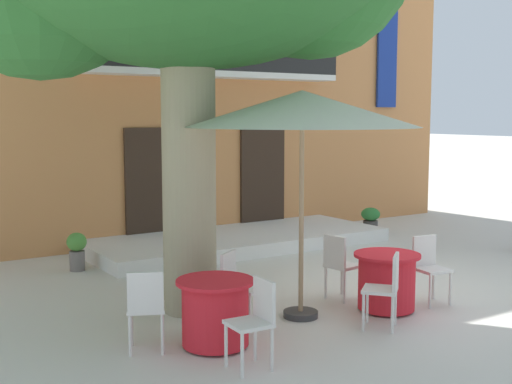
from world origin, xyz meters
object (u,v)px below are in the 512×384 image
cafe_chair_middle_1 (146,305)px  cafe_chair_near_tree_1 (386,285)px  cafe_table_near_tree (387,281)px  cafe_chair_near_tree_0 (340,262)px  cafe_umbrella (302,110)px  ground_planter_right (371,218)px  cafe_chair_middle_0 (236,283)px  ground_planter_left (77,249)px  cafe_table_middle (215,312)px  cafe_chair_middle_2 (255,317)px  cafe_chair_near_tree_2 (429,264)px

cafe_chair_middle_1 → cafe_chair_near_tree_1: bearing=-16.5°
cafe_table_near_tree → cafe_chair_near_tree_0: cafe_chair_near_tree_0 is taller
cafe_chair_near_tree_0 → cafe_umbrella: (-0.93, -0.35, 2.08)m
cafe_chair_near_tree_0 → ground_planter_right: (4.03, 3.73, -0.22)m
cafe_chair_middle_0 → ground_planter_left: size_ratio=1.44×
cafe_table_middle → cafe_chair_middle_2: (0.04, -0.75, 0.14)m
cafe_table_near_tree → cafe_chair_middle_1: size_ratio=0.95×
cafe_table_middle → ground_planter_right: (6.40, 4.44, -0.09)m
cafe_chair_near_tree_0 → ground_planter_left: bearing=123.9°
cafe_chair_near_tree_0 → cafe_umbrella: cafe_umbrella is taller
cafe_table_middle → cafe_umbrella: 2.67m
cafe_chair_near_tree_2 → cafe_chair_middle_1: bearing=175.7°
cafe_chair_near_tree_0 → cafe_chair_middle_1: same height
cafe_chair_near_tree_2 → cafe_chair_near_tree_1: bearing=-158.3°
cafe_chair_near_tree_2 → cafe_chair_middle_1: size_ratio=1.00×
cafe_chair_near_tree_2 → ground_planter_right: bearing=55.4°
cafe_chair_near_tree_2 → cafe_chair_middle_2: bearing=-167.9°
ground_planter_left → cafe_chair_near_tree_0: bearing=-56.1°
cafe_table_near_tree → cafe_chair_middle_0: (-1.98, 0.52, 0.14)m
cafe_chair_near_tree_0 → cafe_chair_middle_2: bearing=-148.0°
cafe_table_near_tree → cafe_table_middle: (-2.55, 0.03, 0.00)m
cafe_table_middle → cafe_umbrella: bearing=13.8°
cafe_chair_near_tree_1 → ground_planter_right: 6.65m
cafe_chair_near_tree_2 → cafe_table_middle: cafe_chair_near_tree_2 is taller
cafe_table_near_tree → ground_planter_right: (3.85, 4.46, -0.09)m
cafe_chair_near_tree_2 → cafe_chair_middle_0: bearing=168.7°
cafe_table_near_tree → cafe_chair_middle_1: (-3.27, 0.27, 0.14)m
ground_planter_left → cafe_chair_middle_1: bearing=-98.3°
cafe_table_middle → ground_planter_right: cafe_table_middle is taller
cafe_table_middle → cafe_chair_near_tree_1: bearing=-15.5°
cafe_chair_near_tree_1 → cafe_chair_middle_0: (-1.46, 1.06, 0.00)m
cafe_chair_near_tree_1 → cafe_chair_middle_2: 2.00m
ground_planter_left → ground_planter_right: size_ratio=1.17×
cafe_chair_near_tree_2 → cafe_chair_middle_2: size_ratio=1.00×
cafe_chair_middle_1 → ground_planter_left: size_ratio=1.44×
cafe_chair_middle_1 → cafe_chair_middle_2: (0.75, -1.00, 0.00)m
cafe_chair_near_tree_0 → ground_planter_right: size_ratio=1.68×
cafe_chair_near_tree_1 → cafe_chair_near_tree_2: size_ratio=1.00×
cafe_chair_near_tree_0 → cafe_table_middle: bearing=-163.4°
cafe_chair_near_tree_0 → cafe_table_middle: (-2.37, -0.71, -0.14)m
cafe_chair_middle_0 → ground_planter_right: bearing=34.1°
cafe_chair_middle_2 → ground_planter_left: bearing=91.6°
cafe_chair_middle_0 → cafe_chair_near_tree_0: bearing=6.8°
cafe_chair_near_tree_0 → cafe_chair_near_tree_1: bearing=-105.2°
cafe_chair_middle_2 → ground_planter_right: cafe_chair_middle_2 is taller
cafe_table_near_tree → cafe_umbrella: 2.51m
cafe_table_near_tree → cafe_chair_near_tree_2: cafe_chair_near_tree_2 is taller
cafe_chair_near_tree_0 → cafe_chair_near_tree_1: same height
cafe_table_near_tree → cafe_chair_middle_1: bearing=175.2°
cafe_chair_near_tree_2 → cafe_chair_middle_0: (-2.74, 0.54, 0.00)m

